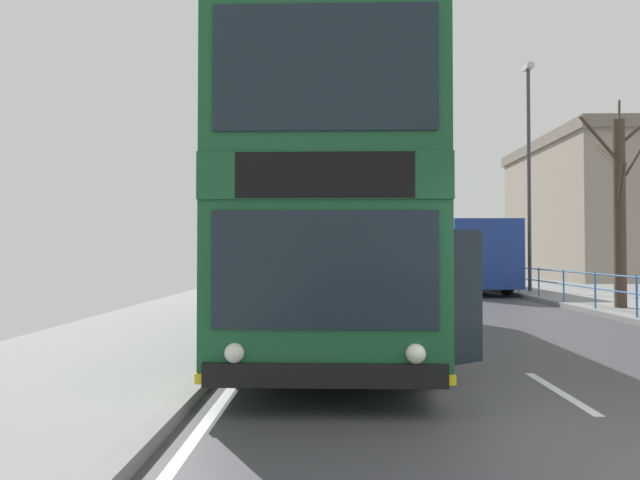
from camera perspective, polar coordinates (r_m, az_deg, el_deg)
ground at (r=4.81m, az=27.66°, el=-20.95°), size 15.80×140.00×0.20m
double_decker_bus_main at (r=11.04m, az=0.97°, el=2.15°), size 3.28×11.30×4.45m
background_bus_far_lane at (r=25.53m, az=13.97°, el=-1.41°), size 2.82×10.04×2.90m
pedestrian_railing_far_kerb at (r=22.41m, az=19.92°, el=-3.39°), size 0.05×32.60×0.99m
street_lamp_far_side at (r=23.63m, az=20.85°, el=7.62°), size 0.28×0.60×9.05m
bare_tree_far_00 at (r=17.43m, az=28.64°, el=3.41°), size 2.78×3.20×5.96m
background_building_00 at (r=39.84m, az=27.13°, el=2.93°), size 8.50×13.77×8.94m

